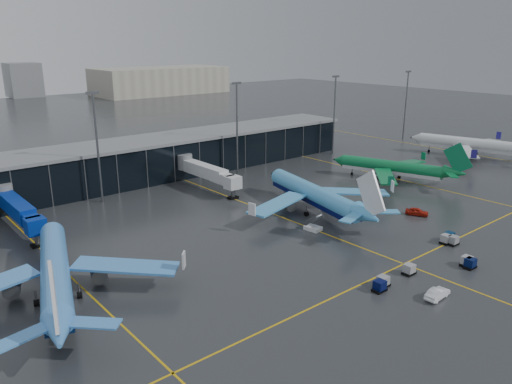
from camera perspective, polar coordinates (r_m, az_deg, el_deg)
ground at (r=90.06m, az=4.96°, el=-6.82°), size 600.00×600.00×0.00m
terminal_pier at (r=137.02m, az=-13.58°, el=3.49°), size 142.00×17.00×10.70m
jet_bridges at (r=108.38m, az=-25.54°, el=-1.74°), size 94.00×27.50×7.20m
flood_masts at (r=127.30m, az=-9.36°, el=6.60°), size 203.00×0.50×25.50m
distant_hangars at (r=346.61m, az=-22.03°, el=11.22°), size 260.00×71.00×22.00m
taxi_lines at (r=103.56m, az=4.76°, el=-3.57°), size 220.00×120.00×0.02m
airliner_arkefly at (r=78.29m, az=-22.18°, el=-6.65°), size 48.40×51.80×13.08m
airliner_klm_near at (r=109.19m, az=6.57°, el=1.03°), size 45.49×49.32×12.92m
airliner_aer_lingus at (r=138.34m, az=15.21°, el=3.60°), size 42.39×45.24×11.34m
airliner_ba at (r=174.97m, az=23.24°, el=5.82°), size 46.86×50.57×13.07m
baggage_carts at (r=90.44m, az=19.68°, el=-7.18°), size 28.46×9.96×1.70m
mobile_airstair at (r=99.96m, az=6.54°, el=-3.93°), size 2.62×3.47×3.45m
service_van_red at (r=113.04m, az=17.91°, el=-2.15°), size 3.89×5.14×1.63m
service_van_white at (r=78.92m, az=20.02°, el=-10.83°), size 4.89×1.92×1.58m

